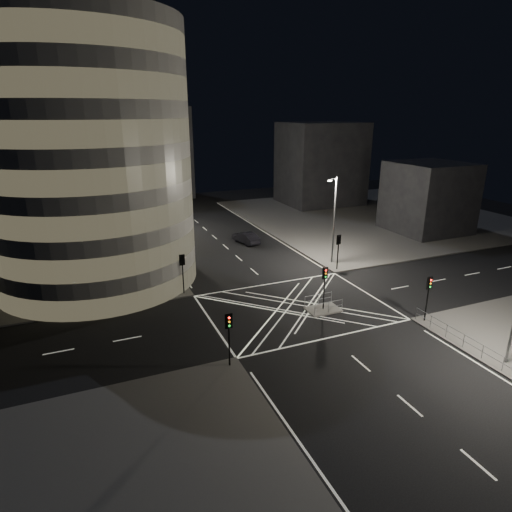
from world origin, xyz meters
name	(u,v)px	position (x,y,z in m)	size (l,w,h in m)	color
ground	(296,307)	(0.00, 0.00, 0.00)	(120.00, 120.00, 0.00)	black
sidewalk_far_right	(372,216)	(29.00, 27.00, 0.07)	(42.00, 42.00, 0.15)	#53514E
central_island	(323,309)	(2.00, -1.50, 0.07)	(3.00, 2.00, 0.15)	slate
office_tower_curved	(36,157)	(-20.74, 18.74, 12.65)	(30.00, 29.00, 27.20)	gray
office_block_rear	(39,153)	(-22.00, 42.00, 11.15)	(24.00, 16.00, 22.00)	gray
building_right_far	(320,163)	(26.00, 40.00, 7.65)	(14.00, 12.00, 15.00)	black
building_right_near	(428,197)	(30.00, 16.00, 5.15)	(10.00, 10.00, 10.00)	black
building_far_end	(145,154)	(-4.00, 58.00, 9.00)	(18.00, 8.00, 18.00)	black
tree_a	(159,248)	(-10.50, 9.00, 4.31)	(4.26, 4.26, 6.62)	black
tree_b	(149,229)	(-10.50, 15.00, 4.84)	(4.93, 4.93, 7.53)	black
tree_c	(141,216)	(-10.50, 21.00, 4.94)	(4.58, 4.58, 7.43)	black
tree_d	(134,209)	(-10.50, 27.00, 4.64)	(4.78, 4.78, 7.25)	black
tree_e	(129,201)	(-10.50, 33.00, 4.57)	(3.51, 3.51, 6.46)	black
traffic_signal_fl	(182,267)	(-8.80, 6.80, 2.91)	(0.55, 0.22, 4.00)	black
traffic_signal_nl	(229,330)	(-8.80, -6.80, 2.91)	(0.55, 0.22, 4.00)	black
traffic_signal_fr	(338,246)	(8.80, 6.80, 2.91)	(0.55, 0.22, 4.00)	black
traffic_signal_nr	(428,291)	(8.80, -6.80, 2.91)	(0.55, 0.22, 4.00)	black
traffic_signal_island	(325,280)	(2.00, -1.50, 2.91)	(0.55, 0.22, 4.00)	black
street_lamp_left_near	(163,228)	(-9.44, 12.00, 5.54)	(1.25, 0.25, 10.00)	slate
street_lamp_left_far	(139,197)	(-9.44, 30.00, 5.54)	(1.25, 0.25, 10.00)	slate
street_lamp_right_far	(334,218)	(9.44, 9.00, 5.54)	(1.25, 0.25, 10.00)	slate
railing_near_right	(473,346)	(8.30, -12.15, 0.70)	(0.06, 11.70, 1.10)	slate
railing_island_south	(329,307)	(2.00, -2.40, 0.70)	(2.80, 0.06, 1.10)	slate
railing_island_north	(318,299)	(2.00, -0.60, 0.70)	(2.80, 0.06, 1.10)	slate
sedan	(246,238)	(3.10, 20.55, 0.78)	(1.65, 4.74, 1.56)	black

